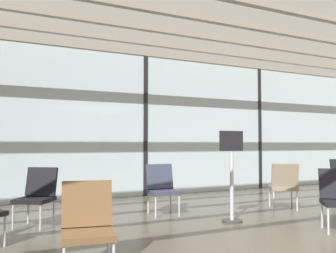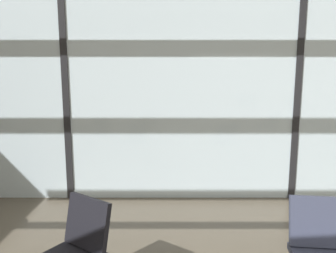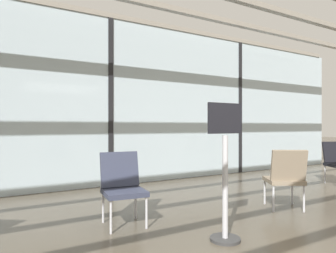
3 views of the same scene
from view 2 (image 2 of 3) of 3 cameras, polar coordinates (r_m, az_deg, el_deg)
glass_curtain_wall at (r=5.20m, az=22.21°, el=5.94°), size 14.00×0.08×3.37m
window_mullion_0 at (r=5.06m, az=-17.86°, el=6.11°), size 0.10×0.12×3.37m
window_mullion_1 at (r=5.20m, az=22.21°, el=5.94°), size 0.10×0.12×3.37m
parked_airplane at (r=9.73m, az=13.07°, el=10.14°), size 10.81×4.26×4.26m
lounge_chair_3 at (r=3.14m, az=26.03°, el=-18.78°), size 0.53×0.57×0.87m
lounge_chair_7 at (r=2.96m, az=-16.22°, el=-19.98°), size 0.69×0.71×0.87m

